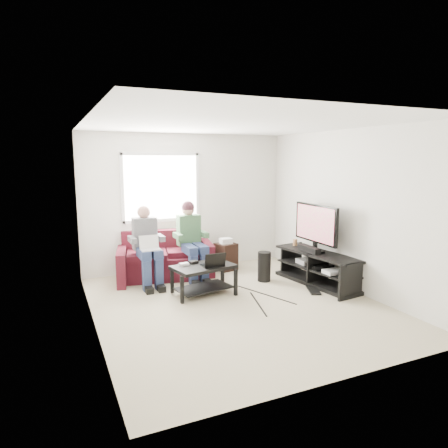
{
  "coord_description": "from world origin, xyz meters",
  "views": [
    {
      "loc": [
        -2.46,
        -5.06,
        2.12
      ],
      "look_at": [
        0.06,
        0.6,
        1.11
      ],
      "focal_mm": 32.0,
      "sensor_mm": 36.0,
      "label": 1
    }
  ],
  "objects_px": {
    "tv_stand": "(318,270)",
    "end_table": "(226,256)",
    "coffee_table": "(204,273)",
    "subwoofer": "(264,267)",
    "sofa": "(166,260)",
    "tv": "(316,225)"
  },
  "relations": [
    {
      "from": "tv_stand",
      "to": "end_table",
      "type": "relative_size",
      "value": 2.79
    },
    {
      "from": "coffee_table",
      "to": "subwoofer",
      "type": "relative_size",
      "value": 1.98
    },
    {
      "from": "coffee_table",
      "to": "subwoofer",
      "type": "height_order",
      "value": "subwoofer"
    },
    {
      "from": "sofa",
      "to": "coffee_table",
      "type": "height_order",
      "value": "sofa"
    },
    {
      "from": "sofa",
      "to": "tv_stand",
      "type": "relative_size",
      "value": 1.11
    },
    {
      "from": "tv",
      "to": "subwoofer",
      "type": "bearing_deg",
      "value": 150.74
    },
    {
      "from": "tv",
      "to": "end_table",
      "type": "height_order",
      "value": "tv"
    },
    {
      "from": "subwoofer",
      "to": "end_table",
      "type": "distance_m",
      "value": 0.99
    },
    {
      "from": "subwoofer",
      "to": "tv_stand",
      "type": "bearing_deg",
      "value": -34.63
    },
    {
      "from": "coffee_table",
      "to": "tv",
      "type": "distance_m",
      "value": 2.1
    },
    {
      "from": "tv_stand",
      "to": "end_table",
      "type": "bearing_deg",
      "value": 126.3
    },
    {
      "from": "coffee_table",
      "to": "end_table",
      "type": "xyz_separation_m",
      "value": [
        0.91,
        1.16,
        -0.07
      ]
    },
    {
      "from": "sofa",
      "to": "end_table",
      "type": "relative_size",
      "value": 3.09
    },
    {
      "from": "coffee_table",
      "to": "end_table",
      "type": "height_order",
      "value": "end_table"
    },
    {
      "from": "subwoofer",
      "to": "sofa",
      "type": "bearing_deg",
      "value": 147.44
    },
    {
      "from": "sofa",
      "to": "coffee_table",
      "type": "relative_size",
      "value": 1.86
    },
    {
      "from": "sofa",
      "to": "tv",
      "type": "height_order",
      "value": "tv"
    },
    {
      "from": "sofa",
      "to": "tv_stand",
      "type": "xyz_separation_m",
      "value": [
        2.26,
        -1.48,
        -0.06
      ]
    },
    {
      "from": "tv_stand",
      "to": "end_table",
      "type": "height_order",
      "value": "end_table"
    },
    {
      "from": "subwoofer",
      "to": "end_table",
      "type": "height_order",
      "value": "end_table"
    },
    {
      "from": "sofa",
      "to": "tv_stand",
      "type": "bearing_deg",
      "value": -33.26
    },
    {
      "from": "coffee_table",
      "to": "tv",
      "type": "relative_size",
      "value": 0.94
    }
  ]
}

